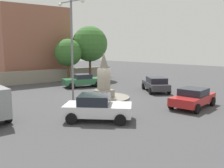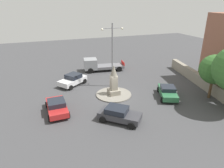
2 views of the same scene
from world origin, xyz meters
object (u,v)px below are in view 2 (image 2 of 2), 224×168
Objects in this scene: car_red_parked_left at (57,106)px; truck_grey_near_island at (98,65)px; streetlamp at (112,50)px; tree_mid_cluster at (214,69)px; car_green_passing at (168,92)px; monument at (114,82)px; car_dark_grey_waiting at (119,114)px; car_white_parked_right at (73,80)px.

truck_grey_near_island is at bearing 55.37° from car_red_parked_left.
streetlamp is 1.58× the size of tree_mid_cluster.
car_red_parked_left is (-12.53, 0.91, 0.00)m from car_green_passing.
truck_grey_near_island is (0.90, 9.34, -0.71)m from monument.
car_dark_grey_waiting is at bearing -175.67° from tree_mid_cluster.
streetlamp is at bearing 73.72° from car_dark_grey_waiting.
car_red_parked_left is at bearing -112.88° from car_white_parked_right.
car_white_parked_right is (-9.71, 7.59, 0.06)m from car_green_passing.
truck_grey_near_island is (4.92, 4.52, 0.21)m from car_white_parked_right.
monument is 0.55× the size of truck_grey_near_island.
car_dark_grey_waiting is 15.01m from truck_grey_near_island.
streetlamp is 1.87× the size of car_green_passing.
tree_mid_cluster reaches higher than car_dark_grey_waiting.
streetlamp is 9.34m from car_dark_grey_waiting.
tree_mid_cluster is (4.53, -1.80, 2.76)m from car_green_passing.
truck_grey_near_island is at bearing 111.58° from car_green_passing.
car_dark_grey_waiting is (-1.57, -5.47, -0.95)m from monument.
car_green_passing is at bearing -68.42° from truck_grey_near_island.
streetlamp is 7.76m from truck_grey_near_island.
car_red_parked_left is (-6.84, -1.86, -0.98)m from monument.
car_dark_grey_waiting is (-7.25, -2.70, 0.03)m from car_green_passing.
tree_mid_cluster is (9.32, -13.92, 2.49)m from truck_grey_near_island.
car_white_parked_right is at bearing 67.12° from car_red_parked_left.
car_white_parked_right is 0.63× the size of truck_grey_near_island.
streetlamp reaches higher than car_dark_grey_waiting.
streetlamp is at bearing -90.90° from truck_grey_near_island.
car_green_passing is at bearing 158.28° from tree_mid_cluster.
monument is 0.84× the size of car_green_passing.
streetlamp is 6.67m from car_white_parked_right.
tree_mid_cluster is at bearing 4.33° from car_dark_grey_waiting.
car_green_passing is at bearing -25.98° from monument.
monument is at bearing -50.15° from car_white_parked_right.
monument reaches higher than car_green_passing.
truck_grey_near_island is (-4.79, 12.11, 0.27)m from car_green_passing.
car_green_passing is 7.74m from car_dark_grey_waiting.
monument is at bearing 154.02° from car_green_passing.
truck_grey_near_island is at bearing 89.10° from streetlamp.
monument reaches higher than car_dark_grey_waiting.
car_dark_grey_waiting reaches higher than car_green_passing.
car_white_parked_right is 0.82× the size of tree_mid_cluster.
car_white_parked_right is at bearing 129.85° from monument.
car_dark_grey_waiting is at bearing -106.00° from monument.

